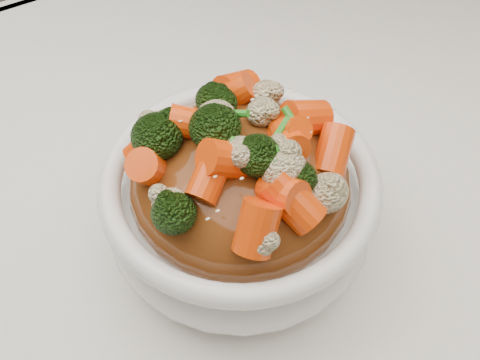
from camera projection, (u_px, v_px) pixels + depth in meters
tablecloth at (212, 221)px, 0.51m from camera, size 1.20×0.80×0.04m
bowl at (240, 205)px, 0.44m from camera, size 0.28×0.28×0.08m
sauce_base at (240, 182)px, 0.42m from camera, size 0.22×0.22×0.09m
carrots at (240, 126)px, 0.38m from camera, size 0.22×0.22×0.05m
broccoli at (240, 127)px, 0.38m from camera, size 0.22×0.22×0.04m
cauliflower at (240, 129)px, 0.38m from camera, size 0.22×0.22×0.04m
scallions at (240, 125)px, 0.37m from camera, size 0.17×0.17×0.02m
sesame_seeds at (240, 125)px, 0.37m from camera, size 0.20×0.20×0.01m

